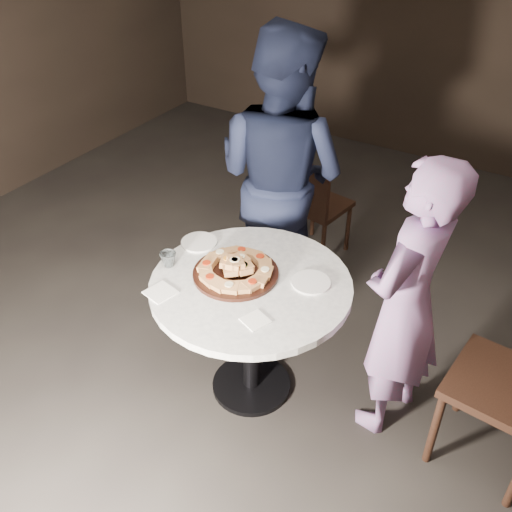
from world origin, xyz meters
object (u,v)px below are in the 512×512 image
at_px(water_glass, 168,259).
at_px(diner_navy, 281,176).
at_px(diner_teal, 406,305).
at_px(chair_far, 313,202).
at_px(serving_board, 236,273).
at_px(table, 251,304).
at_px(focaccia_pile, 236,268).

bearing_deg(water_glass, diner_navy, 81.02).
bearing_deg(diner_teal, diner_navy, -109.31).
bearing_deg(chair_far, diner_teal, 142.12).
bearing_deg(diner_navy, serving_board, 109.57).
bearing_deg(serving_board, diner_teal, 15.03).
relative_size(table, diner_navy, 0.57).
relative_size(focaccia_pile, chair_far, 0.47).
xyz_separation_m(focaccia_pile, water_glass, (-0.35, -0.11, -0.01)).
relative_size(serving_board, diner_navy, 0.24).
bearing_deg(table, water_glass, -166.70).
relative_size(table, serving_board, 2.37).
relative_size(chair_far, diner_teal, 0.53).
bearing_deg(focaccia_pile, serving_board, 145.68).
height_order(chair_far, diner_navy, diner_navy).
bearing_deg(diner_teal, serving_board, -64.31).
xyz_separation_m(diner_navy, diner_teal, (1.02, -0.59, -0.14)).
relative_size(water_glass, chair_far, 0.10).
distance_m(focaccia_pile, diner_navy, 0.84).
bearing_deg(water_glass, chair_far, 84.80).
distance_m(water_glass, chair_far, 1.49).
height_order(focaccia_pile, water_glass, focaccia_pile).
bearing_deg(serving_board, chair_far, 98.95).
xyz_separation_m(serving_board, diner_navy, (-0.20, 0.81, 0.14)).
distance_m(table, serving_board, 0.18).
xyz_separation_m(focaccia_pile, diner_teal, (0.82, 0.22, -0.04)).
height_order(water_glass, diner_navy, diner_navy).
distance_m(focaccia_pile, water_glass, 0.36).
bearing_deg(diner_navy, focaccia_pile, 109.75).
height_order(chair_far, diner_teal, diner_teal).
relative_size(focaccia_pile, water_glass, 4.52).
bearing_deg(serving_board, water_glass, -161.55).
height_order(table, diner_navy, diner_navy).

